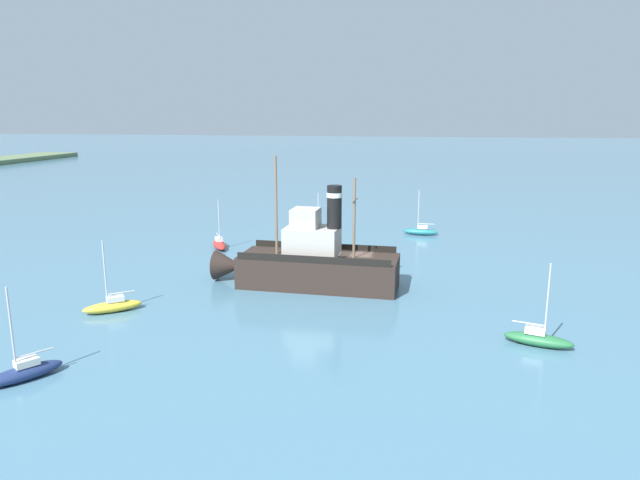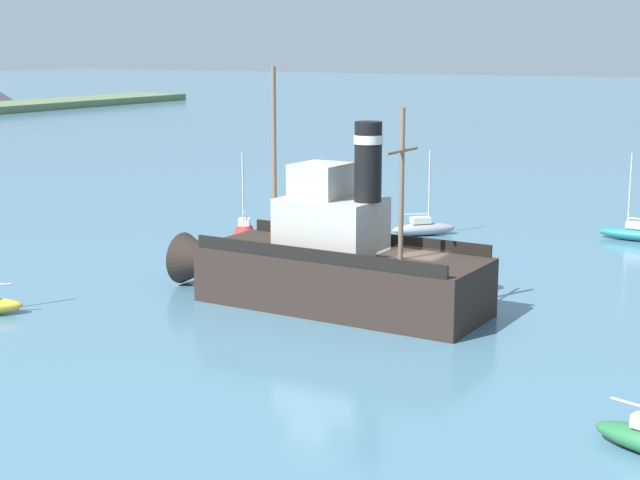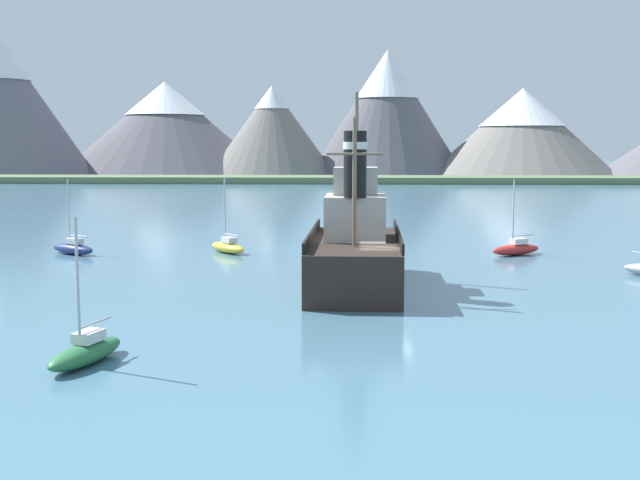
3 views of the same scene
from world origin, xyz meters
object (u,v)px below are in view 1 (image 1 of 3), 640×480
at_px(sailboat_navy, 24,372).
at_px(sailboat_yellow, 113,306).
at_px(sailboat_green, 538,339).
at_px(old_tugboat, 311,263).
at_px(sailboat_teal, 421,231).
at_px(sailboat_grey, 316,235).
at_px(sailboat_red, 219,244).

relative_size(sailboat_navy, sailboat_yellow, 1.00).
relative_size(sailboat_green, sailboat_navy, 1.00).
relative_size(old_tugboat, sailboat_teal, 2.95).
relative_size(sailboat_grey, sailboat_navy, 1.00).
relative_size(sailboat_red, sailboat_navy, 1.00).
height_order(old_tugboat, sailboat_green, old_tugboat).
xyz_separation_m(sailboat_navy, sailboat_yellow, (10.00, 1.06, 0.00)).
distance_m(sailboat_green, sailboat_yellow, 26.92).
relative_size(sailboat_grey, sailboat_green, 1.00).
height_order(sailboat_red, sailboat_yellow, same).
height_order(old_tugboat, sailboat_navy, old_tugboat).
relative_size(sailboat_green, sailboat_red, 1.00).
bearing_deg(sailboat_green, old_tugboat, 59.38).
bearing_deg(sailboat_red, sailboat_teal, -62.11).
bearing_deg(sailboat_yellow, sailboat_green, -91.33).
bearing_deg(old_tugboat, sailboat_teal, -20.91).
xyz_separation_m(sailboat_red, sailboat_yellow, (-18.85, 0.37, 0.00)).
bearing_deg(sailboat_yellow, sailboat_red, -1.14).
height_order(old_tugboat, sailboat_grey, old_tugboat).
relative_size(sailboat_teal, sailboat_green, 1.00).
distance_m(sailboat_teal, sailboat_green, 30.57).
height_order(sailboat_teal, sailboat_navy, same).
distance_m(sailboat_green, sailboat_red, 32.92).
height_order(sailboat_green, sailboat_red, same).
height_order(sailboat_grey, sailboat_red, same).
relative_size(sailboat_teal, sailboat_navy, 1.00).
height_order(sailboat_grey, sailboat_yellow, same).
bearing_deg(sailboat_yellow, sailboat_grey, -19.83).
xyz_separation_m(sailboat_red, sailboat_navy, (-28.85, -0.68, 0.00)).
xyz_separation_m(sailboat_green, sailboat_navy, (-9.37, 25.85, 0.00)).
xyz_separation_m(sailboat_grey, sailboat_teal, (4.43, -10.82, 0.00)).
height_order(sailboat_grey, sailboat_green, same).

